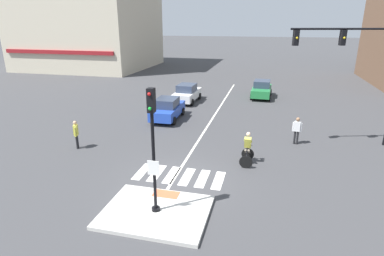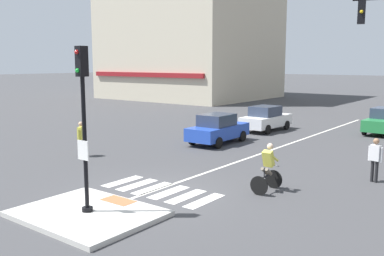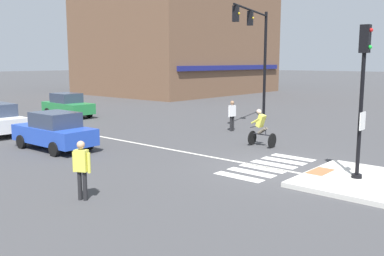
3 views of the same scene
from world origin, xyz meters
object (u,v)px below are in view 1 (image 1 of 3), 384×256
object	(u,v)px
car_blue_westbound_far	(168,109)
pedestrian_at_curb_left	(76,132)
pedestrian_waiting_far_side	(297,129)
car_white_westbound_distant	(187,93)
car_green_eastbound_distant	(262,89)
cyclist	(247,148)
traffic_light_mast	(366,63)
signal_pole	(153,141)

from	to	relation	value
car_blue_westbound_far	pedestrian_at_curb_left	size ratio (longest dim) A/B	2.48
pedestrian_waiting_far_side	car_white_westbound_distant	bearing A→B (deg)	136.48
pedestrian_waiting_far_side	car_green_eastbound_distant	bearing A→B (deg)	101.69
car_blue_westbound_far	cyclist	distance (m)	9.10
traffic_light_mast	car_green_eastbound_distant	distance (m)	13.44
traffic_light_mast	pedestrian_at_curb_left	distance (m)	16.63
traffic_light_mast	car_green_eastbound_distant	xyz separation A→B (m)	(-5.72, 11.48, -4.03)
cyclist	pedestrian_waiting_far_side	bearing A→B (deg)	52.78
cyclist	pedestrian_at_curb_left	size ratio (longest dim) A/B	1.01
traffic_light_mast	signal_pole	bearing A→B (deg)	-133.25
signal_pole	pedestrian_at_curb_left	xyz separation A→B (m)	(-6.71, 5.11, -2.02)
car_white_westbound_distant	car_green_eastbound_distant	xyz separation A→B (m)	(6.55, 3.45, 0.00)
pedestrian_at_curb_left	car_blue_westbound_far	bearing A→B (deg)	63.96
car_white_westbound_distant	pedestrian_waiting_far_side	bearing A→B (deg)	-43.52
cyclist	pedestrian_at_curb_left	bearing A→B (deg)	-178.23
pedestrian_at_curb_left	car_white_westbound_distant	bearing A→B (deg)	74.95
car_blue_westbound_far	cyclist	xyz separation A→B (m)	(6.43, -6.44, 0.06)
signal_pole	car_white_westbound_distant	xyz separation A→B (m)	(-3.38, 17.47, -2.19)
car_green_eastbound_distant	car_white_westbound_distant	bearing A→B (deg)	-152.21
cyclist	car_white_westbound_distant	bearing A→B (deg)	117.96
car_blue_westbound_far	pedestrian_at_curb_left	world-z (taller)	pedestrian_at_curb_left
car_white_westbound_distant	cyclist	xyz separation A→B (m)	(6.40, -12.06, 0.06)
car_green_eastbound_distant	pedestrian_at_curb_left	size ratio (longest dim) A/B	2.49
car_white_westbound_distant	pedestrian_at_curb_left	distance (m)	12.80
cyclist	car_green_eastbound_distant	bearing A→B (deg)	89.45
cyclist	pedestrian_waiting_far_side	xyz separation A→B (m)	(2.64, 3.47, 0.11)
signal_pole	traffic_light_mast	xyz separation A→B (m)	(8.88, 9.44, 1.84)
car_blue_westbound_far	traffic_light_mast	bearing A→B (deg)	-11.11
car_white_westbound_distant	pedestrian_waiting_far_side	world-z (taller)	pedestrian_waiting_far_side
traffic_light_mast	pedestrian_waiting_far_side	bearing A→B (deg)	-170.23
traffic_light_mast	pedestrian_at_curb_left	world-z (taller)	traffic_light_mast
pedestrian_waiting_far_side	traffic_light_mast	bearing A→B (deg)	9.77
signal_pole	car_green_eastbound_distant	bearing A→B (deg)	81.40
car_blue_westbound_far	car_green_eastbound_distant	distance (m)	11.20
car_green_eastbound_distant	pedestrian_waiting_far_side	distance (m)	12.29
car_blue_westbound_far	pedestrian_at_curb_left	xyz separation A→B (m)	(-3.30, -6.74, 0.17)
traffic_light_mast	cyclist	bearing A→B (deg)	-145.51
car_green_eastbound_distant	cyclist	distance (m)	15.51
signal_pole	pedestrian_at_curb_left	size ratio (longest dim) A/B	2.84
signal_pole	car_green_eastbound_distant	xyz separation A→B (m)	(3.16, 20.92, -2.19)
car_blue_westbound_far	car_white_westbound_distant	distance (m)	5.62
cyclist	pedestrian_waiting_far_side	distance (m)	4.36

